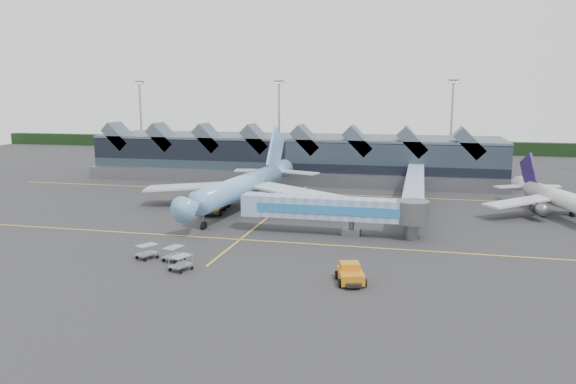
% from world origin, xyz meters
% --- Properties ---
extents(ground, '(260.00, 260.00, 0.00)m').
position_xyz_m(ground, '(0.00, 0.00, 0.00)').
color(ground, '#272729').
rests_on(ground, ground).
extents(taxi_stripes, '(120.00, 60.00, 0.01)m').
position_xyz_m(taxi_stripes, '(0.00, 10.00, 0.01)').
color(taxi_stripes, yellow).
rests_on(taxi_stripes, ground).
extents(tree_line_far, '(260.00, 4.00, 4.00)m').
position_xyz_m(tree_line_far, '(0.00, 110.00, 2.00)').
color(tree_line_far, black).
rests_on(tree_line_far, ground).
extents(terminal, '(90.00, 22.25, 12.52)m').
position_xyz_m(terminal, '(-5.07, 47.35, 4.88)').
color(terminal, black).
rests_on(terminal, ground).
extents(light_masts, '(132.40, 42.56, 22.45)m').
position_xyz_m(light_masts, '(21.00, 62.80, 12.49)').
color(light_masts, '#9C9FA5').
rests_on(light_masts, ground).
extents(main_airliner, '(36.02, 41.58, 13.35)m').
position_xyz_m(main_airliner, '(-5.49, 11.55, 3.92)').
color(main_airliner, '#67A5D2').
rests_on(main_airliner, ground).
extents(regional_jet, '(23.61, 26.44, 9.27)m').
position_xyz_m(regional_jet, '(43.90, 16.76, 2.94)').
color(regional_jet, silver).
rests_on(regional_jet, ground).
extents(jet_bridge, '(25.37, 4.38, 5.23)m').
position_xyz_m(jet_bridge, '(12.87, -2.32, 3.49)').
color(jet_bridge, '#7A96CC').
rests_on(jet_bridge, ground).
extents(fuel_truck, '(4.67, 11.02, 3.67)m').
position_xyz_m(fuel_truck, '(-9.52, 8.38, 2.06)').
color(fuel_truck, black).
rests_on(fuel_truck, ground).
extents(pushback_tug, '(3.62, 4.76, 1.93)m').
position_xyz_m(pushback_tug, '(16.28, -21.68, 0.87)').
color(pushback_tug, '#C37512').
rests_on(pushback_tug, ground).
extents(baggage_carts, '(8.08, 5.99, 1.65)m').
position_xyz_m(baggage_carts, '(-4.74, -19.88, 0.93)').
color(baggage_carts, '#9B9DA3').
rests_on(baggage_carts, ground).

